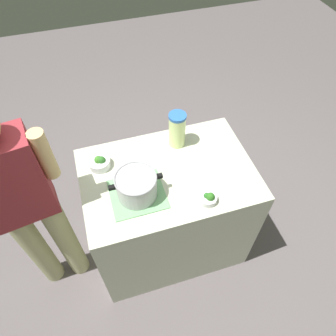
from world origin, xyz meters
The scene contains 8 objects.
ground_plane centered at (0.00, 0.00, 0.00)m, with size 8.00×8.00×0.00m, color #635A5C.
counter_slab centered at (0.00, 0.00, 0.47)m, with size 1.09×0.74×0.94m, color beige.
dish_cloth centered at (0.22, 0.10, 0.94)m, with size 0.32×0.30×0.01m, color #79B67C.
cooking_pot centered at (0.22, 0.10, 1.03)m, with size 0.31×0.24×0.16m.
lemonade_pitcher centered at (-0.13, -0.23, 1.06)m, with size 0.11×0.11×0.25m.
broccoli_bowl_front centered at (0.39, -0.18, 0.97)m, with size 0.14×0.14×0.09m.
broccoli_bowl_center centered at (-0.16, 0.26, 0.97)m, with size 0.11×0.11×0.08m.
person_cook centered at (0.84, 0.01, 0.93)m, with size 0.50×0.25×1.68m.
Camera 1 is at (0.35, 1.14, 2.47)m, focal length 33.37 mm.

